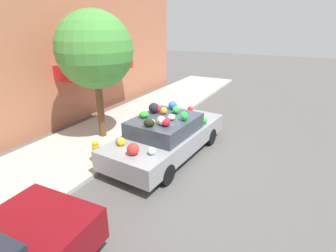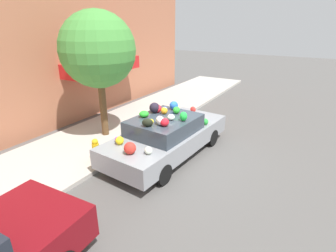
% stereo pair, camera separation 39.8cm
% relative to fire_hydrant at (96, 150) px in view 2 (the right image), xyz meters
% --- Properties ---
extents(ground_plane, '(60.00, 60.00, 0.00)m').
position_rel_fire_hydrant_xyz_m(ground_plane, '(1.60, -1.47, -0.46)').
color(ground_plane, '#565451').
extents(sidewalk_curb, '(24.00, 3.20, 0.12)m').
position_rel_fire_hydrant_xyz_m(sidewalk_curb, '(1.60, 1.23, -0.40)').
color(sidewalk_curb, '#B2ADA3').
rests_on(sidewalk_curb, ground).
extents(building_facade, '(18.00, 1.20, 6.44)m').
position_rel_fire_hydrant_xyz_m(building_facade, '(1.71, 3.45, 2.70)').
color(building_facade, '#B26B4C').
rests_on(building_facade, ground).
extents(street_tree, '(2.48, 2.48, 4.22)m').
position_rel_fire_hydrant_xyz_m(street_tree, '(1.60, 1.16, 2.62)').
color(street_tree, brown).
rests_on(street_tree, sidewalk_curb).
extents(fire_hydrant, '(0.20, 0.20, 0.70)m').
position_rel_fire_hydrant_xyz_m(fire_hydrant, '(0.00, 0.00, 0.00)').
color(fire_hydrant, gold).
rests_on(fire_hydrant, sidewalk_curb).
extents(art_car, '(4.67, 2.16, 1.61)m').
position_rel_fire_hydrant_xyz_m(art_car, '(1.57, -1.49, 0.23)').
color(art_car, gray).
rests_on(art_car, ground).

